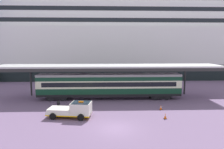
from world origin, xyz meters
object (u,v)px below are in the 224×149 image
at_px(cruise_ship, 97,34).
at_px(traffic_cone_near, 165,116).
at_px(service_truck, 74,109).
at_px(quay_bollard, 58,104).
at_px(traffic_cone_mid, 161,107).
at_px(train_carriage, 109,85).

xyz_separation_m(cruise_ship, traffic_cone_near, (9.37, -42.23, -12.20)).
xyz_separation_m(service_truck, traffic_cone_near, (10.88, -0.89, -0.65)).
distance_m(cruise_ship, traffic_cone_near, 44.95).
bearing_deg(quay_bollard, traffic_cone_mid, -6.24).
xyz_separation_m(traffic_cone_near, quay_bollard, (-13.61, 4.98, 0.18)).
height_order(service_truck, quay_bollard, service_truck).
relative_size(train_carriage, traffic_cone_mid, 35.98).
bearing_deg(train_carriage, traffic_cone_near, -56.36).
bearing_deg(train_carriage, traffic_cone_mid, -42.04).
distance_m(cruise_ship, quay_bollard, 39.37).
xyz_separation_m(traffic_cone_near, traffic_cone_mid, (0.42, 3.45, -0.03)).
bearing_deg(traffic_cone_mid, quay_bollard, 173.76).
height_order(train_carriage, quay_bollard, train_carriage).
height_order(train_carriage, traffic_cone_near, train_carriage).
distance_m(service_truck, traffic_cone_mid, 11.61).
bearing_deg(traffic_cone_near, cruise_ship, 102.51).
height_order(train_carriage, traffic_cone_mid, train_carriage).
xyz_separation_m(cruise_ship, quay_bollard, (-4.23, -37.25, -12.02)).
bearing_deg(service_truck, train_carriage, 62.55).
distance_m(train_carriage, service_truck, 9.87).
relative_size(cruise_ship, quay_bollard, 130.14).
bearing_deg(traffic_cone_near, service_truck, 175.32).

